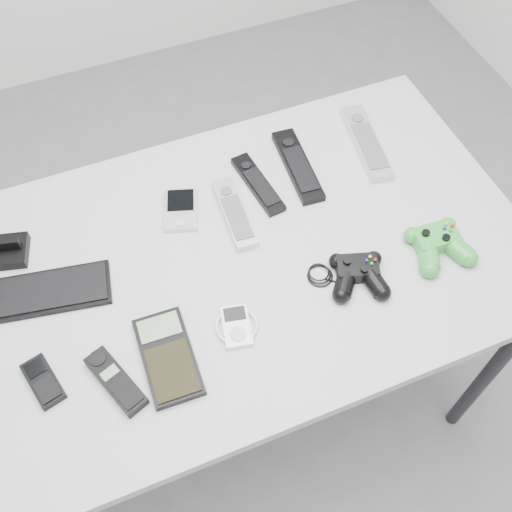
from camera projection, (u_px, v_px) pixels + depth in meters
name	position (u px, v px, depth m)	size (l,w,h in m)	color
floor	(228.00, 380.00, 2.00)	(3.50, 3.50, 0.00)	slate
desk	(255.00, 269.00, 1.37)	(1.21, 0.78, 0.81)	#A3A3A5
pda_keyboard	(50.00, 291.00, 1.25)	(0.25, 0.11, 0.02)	black
dock_bracket	(4.00, 248.00, 1.29)	(0.09, 0.08, 0.05)	black
pda	(181.00, 210.00, 1.37)	(0.07, 0.12, 0.02)	#B8B9C0
remote_silver_a	(234.00, 213.00, 1.36)	(0.05, 0.20, 0.02)	#B8B9C0
remote_black_a	(258.00, 184.00, 1.41)	(0.04, 0.19, 0.02)	black
remote_black_b	(298.00, 165.00, 1.44)	(0.06, 0.23, 0.02)	black
remote_silver_b	(366.00, 142.00, 1.48)	(0.06, 0.25, 0.03)	#B6B6BD
mobile_phone	(43.00, 381.00, 1.14)	(0.05, 0.11, 0.02)	black
cordless_handset	(116.00, 381.00, 1.14)	(0.05, 0.15, 0.02)	black
calculator	(168.00, 356.00, 1.17)	(0.10, 0.19, 0.02)	black
mp3_player	(237.00, 326.00, 1.20)	(0.09, 0.09, 0.02)	white
controller_black	(358.00, 273.00, 1.26)	(0.21, 0.13, 0.04)	black
controller_green	(438.00, 243.00, 1.30)	(0.13, 0.14, 0.05)	#238227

